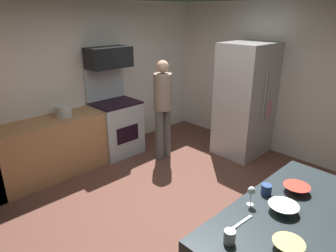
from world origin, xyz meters
name	(u,v)px	position (x,y,z in m)	size (l,w,h in m)	color
ground_plane	(181,208)	(0.00, 0.00, -0.01)	(5.20, 4.80, 0.02)	brown
wall_back	(82,82)	(0.00, 2.34, 1.30)	(5.20, 0.12, 2.60)	silver
wall_right	(285,81)	(2.54, 0.00, 1.30)	(0.12, 4.80, 2.60)	silver
lower_cabinet_run	(46,150)	(-0.90, 1.98, 0.45)	(2.40, 0.60, 0.90)	#B17B50
oven_range	(116,125)	(0.38, 1.97, 0.52)	(0.76, 0.65, 1.53)	#B3BEC7
microwave	(109,57)	(0.38, 2.06, 1.70)	(0.74, 0.38, 0.34)	black
refrigerator	(245,100)	(2.03, 0.43, 0.97)	(0.89, 0.76, 1.94)	silver
person_cook	(163,105)	(0.84, 1.24, 0.95)	(0.31, 0.30, 1.69)	#595959
mixing_bowl_large	(297,189)	(0.00, -1.40, 0.93)	(0.23, 0.23, 0.06)	red
mixing_bowl_small	(288,246)	(-0.72, -1.66, 0.93)	(0.21, 0.21, 0.06)	#DDD370
mixing_bowl_prep	(283,208)	(-0.35, -1.45, 0.93)	(0.24, 0.24, 0.07)	white
wine_glass_mid	(251,192)	(-0.46, -1.22, 1.03)	(0.06, 0.06, 0.17)	silver
mug_coffee	(266,190)	(-0.22, -1.23, 0.95)	(0.09, 0.09, 0.09)	#2E4783
mug_tea	(230,237)	(-0.95, -1.35, 0.95)	(0.08, 0.08, 0.10)	silver
knife_chef	(242,222)	(-0.71, -1.30, 0.90)	(0.25, 0.02, 0.01)	#B7BABF
stock_pot	(63,111)	(-0.54, 1.98, 0.99)	(0.24, 0.24, 0.18)	#BAC0BF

